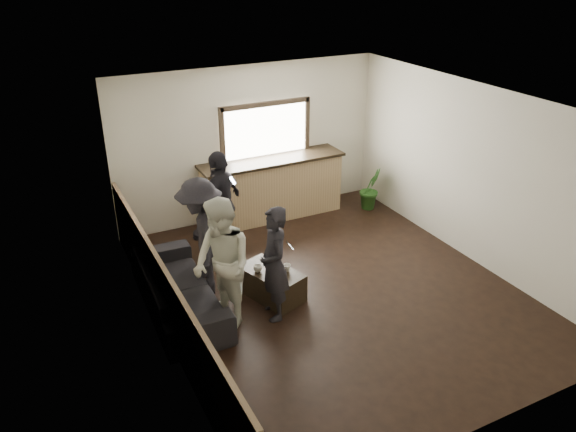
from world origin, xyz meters
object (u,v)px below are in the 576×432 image
cup_a (258,269)px  potted_plant (370,189)px  sofa (178,288)px  coffee_table (271,283)px  person_c (201,237)px  bar_counter (272,185)px  cup_b (287,268)px  person_a (274,264)px  person_d (221,205)px  person_b (222,265)px

cup_a → potted_plant: potted_plant is taller
sofa → coffee_table: (1.28, -0.30, -0.12)m
person_c → coffee_table: bearing=67.1°
bar_counter → coffee_table: size_ratio=2.86×
coffee_table → potted_plant: potted_plant is taller
bar_counter → cup_a: bearing=-119.6°
bar_counter → person_c: bearing=-136.9°
cup_a → person_c: bearing=141.4°
cup_b → potted_plant: (2.82, 2.02, -0.07)m
person_c → person_a: bearing=45.2°
sofa → person_c: (0.47, 0.28, 0.55)m
bar_counter → cup_a: (-1.35, -2.37, -0.17)m
cup_a → person_a: 0.62m
sofa → person_d: bearing=-41.8°
person_a → bar_counter: bearing=164.8°
coffee_table → potted_plant: bearing=32.5°
sofa → cup_b: size_ratio=21.34×
person_b → bar_counter: bearing=133.1°
potted_plant → person_d: person_d is taller
bar_counter → person_c: size_ratio=1.53×
bar_counter → person_a: bar_counter is taller
coffee_table → person_b: bearing=-160.1°
person_a → cup_a: bearing=-168.8°
sofa → potted_plant: size_ratio=2.85×
coffee_table → potted_plant: 3.59m
sofa → person_b: size_ratio=1.27×
potted_plant → bar_counter: bearing=164.5°
person_a → person_c: 1.22m
person_b → cup_b: bearing=90.1°
person_d → cup_b: bearing=63.5°
person_c → cup_a: bearing=64.0°
person_a → person_b: bearing=-92.6°
cup_a → potted_plant: (3.20, 1.85, -0.07)m
sofa → cup_b: bearing=-103.2°
sofa → person_a: size_ratio=1.41×
sofa → person_a: 1.42m
person_a → person_c: person_c is taller
sofa → person_c: size_ratio=1.30×
cup_b → person_d: person_d is taller
bar_counter → person_b: bar_counter is taller
bar_counter → potted_plant: bar_counter is taller
cup_b → person_d: size_ratio=0.06×
coffee_table → person_b: person_b is taller
potted_plant → person_c: person_c is taller
potted_plant → person_b: 4.47m
cup_a → person_a: bearing=-88.4°
potted_plant → person_d: bearing=-171.6°
cup_b → person_c: 1.29m
sofa → cup_a: size_ratio=18.52×
cup_a → cup_b: bearing=-24.3°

